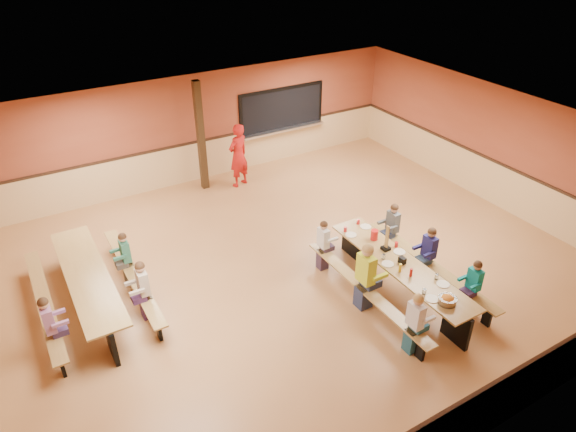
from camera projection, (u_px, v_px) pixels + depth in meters
ground at (292, 266)px, 11.14m from camera, size 12.00×12.00×0.00m
room_envelope at (293, 240)px, 10.78m from camera, size 12.04×10.04×3.02m
kitchen_pass_through at (282, 112)px, 15.16m from camera, size 2.78×0.28×1.38m
structural_post at (201, 137)px, 13.53m from camera, size 0.18×0.18×3.00m
cafeteria_table_main at (399, 272)px, 10.11m from camera, size 1.91×3.70×0.74m
cafeteria_table_second at (89, 283)px, 9.80m from camera, size 1.91×3.70×0.74m
seated_child_white_left at (414, 324)px, 8.73m from camera, size 0.38×0.31×1.22m
seated_adult_yellow at (365, 277)px, 9.68m from camera, size 0.47×0.38×1.42m
seated_child_grey_left at (323, 246)px, 10.81m from camera, size 0.34×0.28×1.16m
seated_child_teal_right at (473, 287)px, 9.62m from camera, size 0.35×0.28×1.16m
seated_child_navy_right at (428, 254)px, 10.47m from camera, size 0.38×0.31×1.22m
seated_child_char_right at (392, 229)px, 11.31m from camera, size 0.37×0.30×1.21m
seated_child_purple_sec at (51, 328)px, 8.64m from camera, size 0.38×0.31×1.23m
seated_child_green_sec at (127, 259)px, 10.38m from camera, size 0.35×0.29×1.18m
seated_child_tan_sec at (144, 290)px, 9.48m from camera, size 0.38×0.31×1.24m
standing_woman at (238, 155)px, 13.97m from camera, size 0.76×0.63×1.79m
punch_pitcher at (374, 235)px, 10.66m from camera, size 0.16×0.16×0.22m
chip_bowl at (447, 300)px, 8.95m from camera, size 0.32×0.32×0.15m
napkin_dispenser at (402, 260)px, 9.97m from camera, size 0.10×0.14×0.13m
condiment_mustard at (400, 268)px, 9.73m from camera, size 0.06×0.06×0.17m
condiment_ketchup at (411, 272)px, 9.61m from camera, size 0.06×0.06×0.17m
table_paddle at (386, 244)px, 10.33m from camera, size 0.16×0.16×0.56m
place_settings at (401, 261)px, 9.97m from camera, size 0.65×3.30×0.11m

